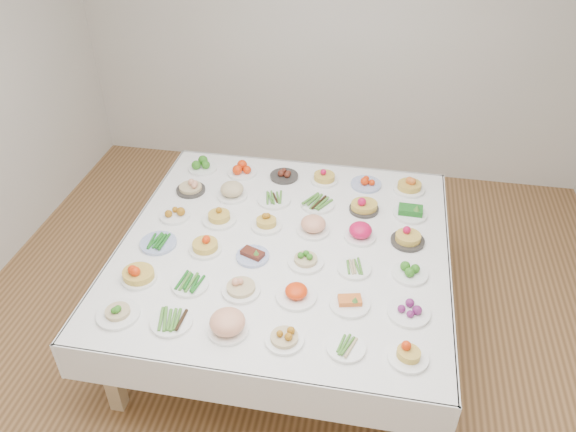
% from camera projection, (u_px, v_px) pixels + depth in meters
% --- Properties ---
extents(room_envelope, '(5.02, 5.02, 2.81)m').
position_uv_depth(room_envelope, '(287.00, 110.00, 3.00)').
color(room_envelope, olive).
rests_on(room_envelope, ground).
extents(display_table, '(2.21, 2.21, 0.75)m').
position_uv_depth(display_table, '(284.00, 252.00, 3.83)').
color(display_table, white).
rests_on(display_table, ground).
extents(dish_0, '(0.25, 0.25, 0.13)m').
position_uv_depth(dish_0, '(117.00, 309.00, 3.23)').
color(dish_0, white).
rests_on(dish_0, display_table).
extents(dish_1, '(0.24, 0.24, 0.06)m').
position_uv_depth(dish_1, '(171.00, 320.00, 3.20)').
color(dish_1, white).
rests_on(dish_1, display_table).
extents(dish_2, '(0.23, 0.23, 0.15)m').
position_uv_depth(dish_2, '(227.00, 322.00, 3.12)').
color(dish_2, white).
rests_on(dish_2, display_table).
extents(dish_3, '(0.21, 0.21, 0.11)m').
position_uv_depth(dish_3, '(284.00, 335.00, 3.07)').
color(dish_3, white).
rests_on(dish_3, display_table).
extents(dish_4, '(0.21, 0.21, 0.05)m').
position_uv_depth(dish_4, '(346.00, 347.00, 3.05)').
color(dish_4, white).
rests_on(dish_4, display_table).
extents(dish_5, '(0.22, 0.22, 0.12)m').
position_uv_depth(dish_5, '(409.00, 353.00, 2.97)').
color(dish_5, white).
rests_on(dish_5, display_table).
extents(dish_6, '(0.22, 0.22, 0.14)m').
position_uv_depth(dish_6, '(138.00, 271.00, 3.47)').
color(dish_6, white).
rests_on(dish_6, display_table).
extents(dish_7, '(0.23, 0.23, 0.05)m').
position_uv_depth(dish_7, '(190.00, 283.00, 3.45)').
color(dish_7, white).
rests_on(dish_7, display_table).
extents(dish_8, '(0.23, 0.23, 0.13)m').
position_uv_depth(dish_8, '(241.00, 284.00, 3.39)').
color(dish_8, white).
rests_on(dish_8, display_table).
extents(dish_9, '(0.24, 0.24, 0.13)m').
position_uv_depth(dish_9, '(296.00, 291.00, 3.34)').
color(dish_9, white).
rests_on(dish_9, display_table).
extents(dish_10, '(0.24, 0.24, 0.09)m').
position_uv_depth(dish_10, '(350.00, 301.00, 3.31)').
color(dish_10, white).
rests_on(dish_10, display_table).
extents(dish_11, '(0.25, 0.25, 0.10)m').
position_uv_depth(dish_11, '(409.00, 309.00, 3.25)').
color(dish_11, white).
rests_on(dish_11, display_table).
extents(dish_12, '(0.24, 0.24, 0.06)m').
position_uv_depth(dish_12, '(158.00, 242.00, 3.77)').
color(dish_12, '#4C66B2').
rests_on(dish_12, display_table).
extents(dish_13, '(0.21, 0.21, 0.13)m').
position_uv_depth(dish_13, '(205.00, 244.00, 3.70)').
color(dish_13, white).
rests_on(dish_13, display_table).
extents(dish_14, '(0.21, 0.21, 0.08)m').
position_uv_depth(dish_14, '(253.00, 254.00, 3.66)').
color(dish_14, '#4C66B2').
rests_on(dish_14, display_table).
extents(dish_15, '(0.23, 0.23, 0.12)m').
position_uv_depth(dish_15, '(306.00, 257.00, 3.60)').
color(dish_15, white).
rests_on(dish_15, display_table).
extents(dish_16, '(0.21, 0.21, 0.05)m').
position_uv_depth(dish_16, '(354.00, 268.00, 3.57)').
color(dish_16, white).
rests_on(dish_16, display_table).
extents(dish_17, '(0.22, 0.22, 0.10)m').
position_uv_depth(dish_17, '(410.00, 270.00, 3.51)').
color(dish_17, white).
rests_on(dish_17, display_table).
extents(dish_18, '(0.22, 0.22, 0.09)m').
position_uv_depth(dish_18, '(175.00, 213.00, 4.02)').
color(dish_18, white).
rests_on(dish_18, display_table).
extents(dish_19, '(0.24, 0.24, 0.12)m').
position_uv_depth(dish_19, '(219.00, 215.00, 3.97)').
color(dish_19, white).
rests_on(dish_19, display_table).
extents(dish_20, '(0.22, 0.22, 0.12)m').
position_uv_depth(dish_20, '(266.00, 221.00, 3.92)').
color(dish_20, white).
rests_on(dish_20, display_table).
extents(dish_21, '(0.23, 0.23, 0.12)m').
position_uv_depth(dish_21, '(313.00, 225.00, 3.87)').
color(dish_21, white).
rests_on(dish_21, display_table).
extents(dish_22, '(0.21, 0.21, 0.12)m').
position_uv_depth(dish_22, '(360.00, 231.00, 3.82)').
color(dish_22, white).
rests_on(dish_22, display_table).
extents(dish_23, '(0.23, 0.23, 0.13)m').
position_uv_depth(dish_23, '(408.00, 235.00, 3.77)').
color(dish_23, '#2E2C29').
rests_on(dish_23, display_table).
extents(dish_24, '(0.24, 0.24, 0.13)m').
position_uv_depth(dish_24, '(190.00, 185.00, 4.28)').
color(dish_24, '#2E2C29').
rests_on(dish_24, display_table).
extents(dish_25, '(0.23, 0.23, 0.12)m').
position_uv_depth(dish_25, '(232.00, 191.00, 4.22)').
color(dish_25, white).
rests_on(dish_25, display_table).
extents(dish_26, '(0.25, 0.25, 0.05)m').
position_uv_depth(dish_26, '(274.00, 199.00, 4.19)').
color(dish_26, white).
rests_on(dish_26, display_table).
extents(dish_27, '(0.28, 0.26, 0.06)m').
position_uv_depth(dish_27, '(318.00, 202.00, 4.14)').
color(dish_27, white).
rests_on(dish_27, display_table).
extents(dish_28, '(0.23, 0.22, 0.14)m').
position_uv_depth(dish_28, '(364.00, 203.00, 4.07)').
color(dish_28, '#2E2C29').
rests_on(dish_28, display_table).
extents(dish_29, '(0.24, 0.24, 0.11)m').
position_uv_depth(dish_29, '(411.00, 210.00, 4.03)').
color(dish_29, white).
rests_on(dish_29, display_table).
extents(dish_30, '(0.24, 0.24, 0.11)m').
position_uv_depth(dish_30, '(202.00, 164.00, 4.54)').
color(dish_30, white).
rests_on(dish_30, display_table).
extents(dish_31, '(0.23, 0.23, 0.11)m').
position_uv_depth(dish_31, '(242.00, 169.00, 4.49)').
color(dish_31, white).
rests_on(dish_31, display_table).
extents(dish_32, '(0.22, 0.22, 0.09)m').
position_uv_depth(dish_32, '(284.00, 174.00, 4.45)').
color(dish_32, '#2E2C29').
rests_on(dish_32, display_table).
extents(dish_33, '(0.22, 0.21, 0.14)m').
position_uv_depth(dish_33, '(324.00, 175.00, 4.39)').
color(dish_33, white).
rests_on(dish_33, display_table).
extents(dish_34, '(0.23, 0.23, 0.09)m').
position_uv_depth(dish_34, '(366.00, 182.00, 4.36)').
color(dish_34, '#4C66B2').
rests_on(dish_34, display_table).
extents(dish_35, '(0.24, 0.23, 0.14)m').
position_uv_depth(dish_35, '(410.00, 183.00, 4.28)').
color(dish_35, white).
rests_on(dish_35, display_table).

